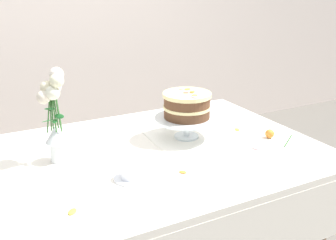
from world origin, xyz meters
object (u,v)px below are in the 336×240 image
(fallen_rose, at_px, (271,134))
(teacup, at_px, (130,173))
(cake_stand, at_px, (187,121))
(layer_cake, at_px, (187,105))
(flower_vase, at_px, (54,112))
(dining_table, at_px, (156,173))

(fallen_rose, bearing_deg, teacup, -174.50)
(cake_stand, relative_size, layer_cake, 1.35)
(flower_vase, xyz_separation_m, teacup, (0.19, -0.27, -0.18))
(dining_table, distance_m, teacup, 0.27)
(dining_table, bearing_deg, fallen_rose, -9.47)
(layer_cake, distance_m, fallen_rose, 0.41)
(dining_table, relative_size, cake_stand, 4.83)
(teacup, bearing_deg, fallen_rose, 5.50)
(cake_stand, distance_m, fallen_rose, 0.39)
(flower_vase, bearing_deg, layer_cake, -2.47)
(dining_table, xyz_separation_m, fallen_rose, (0.53, -0.09, 0.11))
(dining_table, distance_m, flower_vase, 0.49)
(cake_stand, xyz_separation_m, fallen_rose, (0.34, -0.18, -0.06))
(cake_stand, height_order, fallen_rose, cake_stand)
(layer_cake, relative_size, fallen_rose, 1.59)
(flower_vase, bearing_deg, teacup, -54.47)
(cake_stand, relative_size, flower_vase, 0.77)
(flower_vase, bearing_deg, fallen_rose, -12.62)
(fallen_rose, bearing_deg, flower_vase, 167.38)
(cake_stand, distance_m, teacup, 0.45)
(cake_stand, distance_m, flower_vase, 0.58)
(flower_vase, relative_size, teacup, 3.12)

